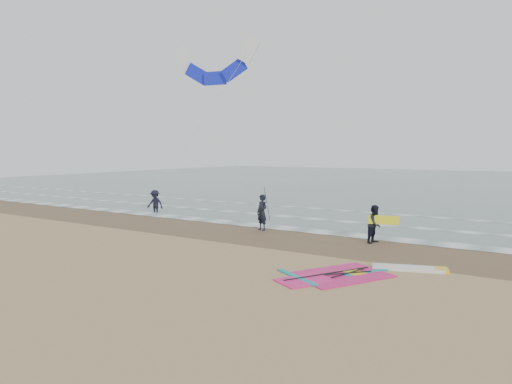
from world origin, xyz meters
The scene contains 11 objects.
ground centered at (0.00, 0.00, 0.00)m, with size 120.00×120.00×0.00m, color tan.
sea_water centered at (0.00, 48.00, 0.01)m, with size 120.00×80.00×0.02m, color #47605E.
wet_sand_band centered at (0.00, 6.00, 0.00)m, with size 120.00×5.00×0.01m, color brown.
foam_waterline centered at (0.00, 10.44, 0.03)m, with size 120.00×9.15×0.02m.
windsurf_rig centered at (4.27, 1.71, 0.03)m, with size 5.12×4.85×0.12m.
person_standing centered at (-2.85, 7.12, 0.93)m, with size 0.68×0.45×1.87m, color black.
person_walking centered at (3.08, 7.06, 0.85)m, with size 0.83×0.64×1.70m, color black.
person_wading centered at (-12.55, 9.32, 0.91)m, with size 1.18×0.68×1.83m, color black.
held_pole centered at (-2.55, 7.12, 1.37)m, with size 0.17×0.86×1.82m.
carried_kiteboard centered at (3.48, 6.96, 1.08)m, with size 1.30×0.51×0.39m.
surf_kite centered at (-9.35, 11.83, 9.62)m, with size 6.91×2.75×10.10m.
Camera 1 is at (9.21, -12.74, 4.12)m, focal length 32.00 mm.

